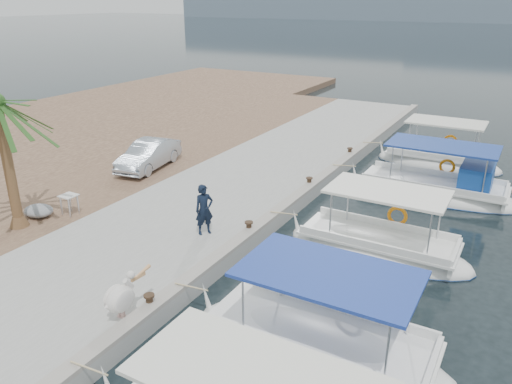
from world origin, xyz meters
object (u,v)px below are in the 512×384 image
fisherman (204,210)px  fishing_caique_d (435,192)px  fishing_caique_b (318,349)px  fishing_caique_e (438,163)px  parked_car (149,155)px  fishing_caique_c (377,250)px  pelican (121,297)px

fisherman → fishing_caique_d: bearing=-0.0°
fishing_caique_b → fishing_caique_d: 11.61m
fishing_caique_e → parked_car: 14.06m
fishing_caique_c → fishing_caique_e: size_ratio=1.02×
fishing_caique_c → fisherman: size_ratio=3.58×
fishing_caique_e → fishing_caique_c: bearing=-89.7°
fishing_caique_e → parked_car: bearing=-142.9°
fishing_caique_d → parked_car: 12.59m
fishing_caique_c → fishing_caique_d: 6.16m
fishing_caique_c → fisherman: (-5.14, -2.33, 1.22)m
fishing_caique_c → fishing_caique_e: bearing=90.3°
pelican → fisherman: (-0.92, 4.81, 0.27)m
fishing_caique_d → parked_car: size_ratio=1.87×
fishing_caique_e → pelican: (-4.16, -17.63, 0.95)m
fishing_caique_c → fishing_caique_d: same height
fishing_caique_c → parked_car: (-11.24, 2.02, 1.00)m
fisherman → parked_car: bearing=88.8°
fishing_caique_e → fishing_caique_b: bearing=-89.0°
fishing_caique_b → fishing_caique_e: size_ratio=1.09×
fishing_caique_b → fisherman: fishing_caique_b is taller
fishing_caique_b → parked_car: bearing=146.8°
fishing_caique_c → fishing_caique_e: 10.48m
fisherman → parked_car: fisherman is taller
fishing_caique_c → pelican: fishing_caique_c is taller
fishing_caique_d → pelican: (-4.85, -13.27, 0.88)m
pelican → parked_car: bearing=127.4°
fishing_caique_d → fishing_caique_e: (-0.69, 4.35, -0.07)m
fishing_caique_d → fishing_caique_e: bearing=99.0°
parked_car → fishing_caique_c: bearing=-19.1°
fishing_caique_d → parked_car: (-11.87, -4.11, 0.94)m
fishing_caique_b → fishing_caique_d: bearing=87.9°
pelican → fisherman: 4.91m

